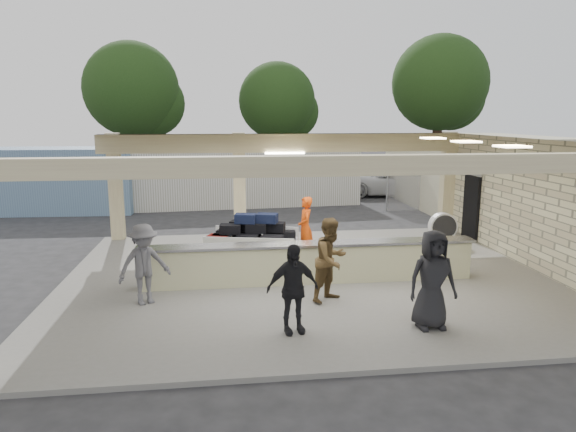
{
  "coord_description": "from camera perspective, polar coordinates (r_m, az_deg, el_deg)",
  "views": [
    {
      "loc": [
        -2.01,
        -12.31,
        4.07
      ],
      "look_at": [
        -0.33,
        1.0,
        1.46
      ],
      "focal_mm": 32.0,
      "sensor_mm": 36.0,
      "label": 1
    }
  ],
  "objects": [
    {
      "name": "ground",
      "position": [
        13.12,
        2.01,
        -7.05
      ],
      "size": [
        120.0,
        120.0,
        0.0
      ],
      "primitive_type": "plane",
      "color": "#252528",
      "rests_on": "ground"
    },
    {
      "name": "pavilion",
      "position": [
        13.44,
        2.49,
        -0.66
      ],
      "size": [
        12.01,
        10.0,
        3.55
      ],
      "color": "slate",
      "rests_on": "ground"
    },
    {
      "name": "baggage_counter",
      "position": [
        12.48,
        2.4,
        -5.19
      ],
      "size": [
        8.2,
        0.58,
        0.98
      ],
      "color": "beige",
      "rests_on": "pavilion"
    },
    {
      "name": "luggage_cart",
      "position": [
        13.94,
        -4.04,
        -2.37
      ],
      "size": [
        2.64,
        1.96,
        1.39
      ],
      "rotation": [
        0.0,
        0.0,
        -0.22
      ],
      "color": "silver",
      "rests_on": "pavilion"
    },
    {
      "name": "drum_fan",
      "position": [
        17.02,
        16.81,
        -1.15
      ],
      "size": [
        0.88,
        0.48,
        0.97
      ],
      "rotation": [
        0.0,
        0.0,
        -0.05
      ],
      "color": "silver",
      "rests_on": "pavilion"
    },
    {
      "name": "baggage_handler",
      "position": [
        14.5,
        1.94,
        -1.29
      ],
      "size": [
        0.37,
        0.65,
        1.76
      ],
      "primitive_type": "imported",
      "rotation": [
        0.0,
        0.0,
        4.69
      ],
      "color": "#E0450B",
      "rests_on": "pavilion"
    },
    {
      "name": "passenger_a",
      "position": [
        11.17,
        4.81,
        -4.84
      ],
      "size": [
        0.95,
        0.86,
        1.84
      ],
      "primitive_type": "imported",
      "rotation": [
        0.0,
        0.0,
        0.67
      ],
      "color": "brown",
      "rests_on": "pavilion"
    },
    {
      "name": "passenger_b",
      "position": [
        9.54,
        0.5,
        -8.08
      ],
      "size": [
        1.04,
        0.54,
        1.69
      ],
      "primitive_type": "imported",
      "rotation": [
        0.0,
        0.0,
        0.19
      ],
      "color": "black",
      "rests_on": "pavilion"
    },
    {
      "name": "passenger_c",
      "position": [
        11.37,
        -15.7,
        -5.19
      ],
      "size": [
        1.18,
        0.87,
        1.75
      ],
      "primitive_type": "imported",
      "rotation": [
        0.0,
        0.0,
        0.48
      ],
      "color": "#55545A",
      "rests_on": "pavilion"
    },
    {
      "name": "passenger_d",
      "position": [
        10.09,
        15.75,
        -6.8
      ],
      "size": [
        0.94,
        0.4,
        1.9
      ],
      "primitive_type": "imported",
      "rotation": [
        0.0,
        0.0,
        0.03
      ],
      "color": "black",
      "rests_on": "pavilion"
    },
    {
      "name": "car_white_a",
      "position": [
        27.26,
        11.59,
        3.72
      ],
      "size": [
        5.36,
        3.33,
        1.42
      ],
      "primitive_type": "imported",
      "rotation": [
        0.0,
        0.0,
        1.37
      ],
      "color": "white",
      "rests_on": "ground"
    },
    {
      "name": "car_white_b",
      "position": [
        29.91,
        18.45,
        3.91
      ],
      "size": [
        4.37,
        2.15,
        1.32
      ],
      "primitive_type": "imported",
      "rotation": [
        0.0,
        0.0,
        1.42
      ],
      "color": "white",
      "rests_on": "ground"
    },
    {
      "name": "car_dark",
      "position": [
        29.18,
        5.76,
        4.41
      ],
      "size": [
        4.67,
        3.38,
        1.48
      ],
      "primitive_type": "imported",
      "rotation": [
        0.0,
        0.0,
        1.11
      ],
      "color": "black",
      "rests_on": "ground"
    },
    {
      "name": "container_white",
      "position": [
        23.86,
        -6.2,
        4.2
      ],
      "size": [
        11.78,
        3.23,
        2.52
      ],
      "primitive_type": "cube",
      "rotation": [
        0.0,
        0.0,
        0.08
      ],
      "color": "white",
      "rests_on": "ground"
    },
    {
      "name": "container_blue",
      "position": [
        24.97,
        -28.56,
        3.48
      ],
      "size": [
        10.65,
        2.96,
        2.75
      ],
      "primitive_type": "cube",
      "rotation": [
        0.0,
        0.0,
        -0.04
      ],
      "color": "#6789A5",
      "rests_on": "ground"
    },
    {
      "name": "fence",
      "position": [
        25.15,
        24.08,
        3.17
      ],
      "size": [
        12.06,
        0.06,
        2.03
      ],
      "color": "gray",
      "rests_on": "ground"
    },
    {
      "name": "tree_left",
      "position": [
        36.94,
        -16.43,
        12.94
      ],
      "size": [
        6.6,
        6.3,
        9.0
      ],
      "color": "#382619",
      "rests_on": "ground"
    },
    {
      "name": "tree_mid",
      "position": [
        38.72,
        -0.78,
        12.34
      ],
      "size": [
        6.0,
        5.6,
        8.0
      ],
      "color": "#382619",
      "rests_on": "ground"
    },
    {
      "name": "tree_right",
      "position": [
        40.93,
        16.83,
        13.56
      ],
      "size": [
        7.2,
        7.0,
        10.0
      ],
      "color": "#382619",
      "rests_on": "ground"
    },
    {
      "name": "adjacent_building",
      "position": [
        25.23,
        20.08,
        4.74
      ],
      "size": [
        6.0,
        8.0,
        3.2
      ],
      "primitive_type": "cube",
      "color": "beige",
      "rests_on": "ground"
    }
  ]
}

